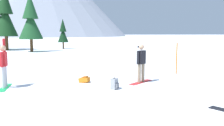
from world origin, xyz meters
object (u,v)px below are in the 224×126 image
backpack_grey (115,84)px  pine_tree_leaning (31,20)px  trail_marker_pole (177,58)px  snowboarder_midground (141,62)px  pine_tree_broad (63,32)px  pine_tree_short (5,15)px  backpack_orange (84,80)px  snowboarder_background (4,65)px

backpack_grey → pine_tree_leaning: pine_tree_leaning is taller
trail_marker_pole → snowboarder_midground: bearing=-141.3°
backpack_grey → pine_tree_broad: (-3.84, 26.22, 2.16)m
pine_tree_broad → snowboarder_midground: bearing=-78.2°
backpack_grey → pine_tree_leaning: (-7.28, 20.90, 3.63)m
snowboarder_midground → pine_tree_leaning: 21.74m
trail_marker_pole → pine_tree_short: 26.05m
backpack_grey → backpack_orange: bearing=128.2°
pine_tree_leaning → snowboarder_background: bearing=-82.1°
snowboarder_background → pine_tree_broad: pine_tree_broad is taller
snowboarder_background → backpack_orange: (3.29, 0.68, -0.83)m
backpack_orange → snowboarder_midground: bearing=-7.4°
snowboarder_background → backpack_grey: size_ratio=4.31×
backpack_grey → backpack_orange: backpack_grey is taller
snowboarder_background → pine_tree_short: bearing=105.9°
snowboarder_midground → backpack_orange: bearing=172.6°
snowboarder_midground → backpack_orange: size_ratio=3.16×
pine_tree_leaning → pine_tree_broad: 6.50m
snowboarder_background → pine_tree_leaning: bearing=97.9°
pine_tree_short → trail_marker_pole: bearing=-54.3°
pine_tree_leaning → pine_tree_short: 5.08m
pine_tree_short → backpack_grey: bearing=-65.3°
snowboarder_midground → backpack_orange: snowboarder_midground is taller
trail_marker_pole → pine_tree_short: size_ratio=0.20×
trail_marker_pole → pine_tree_broad: pine_tree_broad is taller
backpack_orange → trail_marker_pole: bearing=18.4°
snowboarder_background → backpack_grey: snowboarder_background is taller
snowboarder_midground → pine_tree_short: size_ratio=0.21×
trail_marker_pole → pine_tree_broad: bearing=108.7°
snowboarder_background → trail_marker_pole: 8.74m
snowboarder_background → pine_tree_short: (-6.63, 23.32, 3.62)m
snowboarder_midground → pine_tree_leaning: (-8.67, 19.72, 2.92)m
backpack_orange → pine_tree_leaning: (-6.09, 19.39, 3.71)m
snowboarder_midground → pine_tree_broad: (-5.23, 25.05, 1.45)m
backpack_orange → pine_tree_leaning: bearing=107.4°
trail_marker_pole → pine_tree_broad: (-7.77, 23.01, 1.52)m
pine_tree_leaning → pine_tree_broad: pine_tree_leaning is taller
backpack_grey → pine_tree_short: bearing=114.7°
trail_marker_pole → pine_tree_short: bearing=125.7°
snowboarder_background → trail_marker_pole: (8.41, 2.38, -0.10)m
backpack_orange → trail_marker_pole: (5.12, 1.70, 0.73)m
backpack_orange → pine_tree_short: bearing=113.7°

